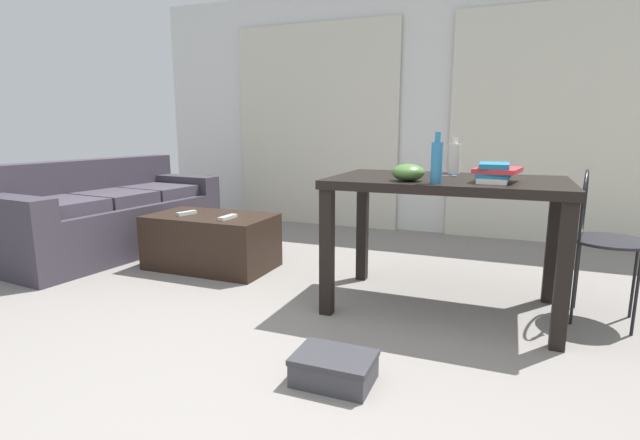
# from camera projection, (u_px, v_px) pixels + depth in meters

# --- Properties ---
(ground_plane) EXTENTS (8.65, 8.65, 0.00)m
(ground_plane) POSITION_uv_depth(u_px,v_px,m) (359.00, 298.00, 3.00)
(ground_plane) COLOR gray
(wall_back) EXTENTS (6.14, 0.10, 2.48)m
(wall_back) POSITION_uv_depth(u_px,v_px,m) (426.00, 110.00, 4.77)
(wall_back) COLOR silver
(wall_back) RESTS_ON ground
(curtains) EXTENTS (4.20, 0.03, 2.16)m
(curtains) POSITION_uv_depth(u_px,v_px,m) (424.00, 127.00, 4.72)
(curtains) COLOR beige
(curtains) RESTS_ON ground
(couch) EXTENTS (1.02, 1.96, 0.79)m
(couch) POSITION_uv_depth(u_px,v_px,m) (109.00, 216.00, 4.11)
(couch) COLOR #38333D
(couch) RESTS_ON ground
(coffee_table) EXTENTS (0.94, 0.54, 0.41)m
(coffee_table) POSITION_uv_depth(u_px,v_px,m) (212.00, 241.00, 3.63)
(coffee_table) COLOR black
(coffee_table) RESTS_ON ground
(craft_table) EXTENTS (1.31, 0.80, 0.78)m
(craft_table) POSITION_uv_depth(u_px,v_px,m) (446.00, 197.00, 2.72)
(craft_table) COLOR black
(craft_table) RESTS_ON ground
(wire_chair) EXTENTS (0.40, 0.42, 0.85)m
(wire_chair) POSITION_uv_depth(u_px,v_px,m) (597.00, 227.00, 2.59)
(wire_chair) COLOR black
(wire_chair) RESTS_ON ground
(bottle_near) EXTENTS (0.06, 0.06, 0.26)m
(bottle_near) POSITION_uv_depth(u_px,v_px,m) (437.00, 162.00, 2.41)
(bottle_near) COLOR teal
(bottle_near) RESTS_ON craft_table
(bottle_far) EXTENTS (0.08, 0.08, 0.23)m
(bottle_far) POSITION_uv_depth(u_px,v_px,m) (454.00, 158.00, 2.96)
(bottle_far) COLOR beige
(bottle_far) RESTS_ON craft_table
(bowl) EXTENTS (0.18, 0.18, 0.09)m
(bowl) POSITION_uv_depth(u_px,v_px,m) (408.00, 172.00, 2.55)
(bowl) COLOR #477033
(bowl) RESTS_ON craft_table
(book_stack) EXTENTS (0.25, 0.32, 0.10)m
(book_stack) POSITION_uv_depth(u_px,v_px,m) (495.00, 172.00, 2.49)
(book_stack) COLOR silver
(book_stack) RESTS_ON craft_table
(scissors) EXTENTS (0.12, 0.08, 0.00)m
(scissors) POSITION_uv_depth(u_px,v_px,m) (449.00, 176.00, 2.83)
(scissors) COLOR #9EA0A5
(scissors) RESTS_ON craft_table
(tv_remote_primary) EXTENTS (0.06, 0.18, 0.02)m
(tv_remote_primary) POSITION_uv_depth(u_px,v_px,m) (228.00, 217.00, 3.44)
(tv_remote_primary) COLOR #B7B7B2
(tv_remote_primary) RESTS_ON coffee_table
(tv_remote_secondary) EXTENTS (0.09, 0.17, 0.03)m
(tv_remote_secondary) POSITION_uv_depth(u_px,v_px,m) (187.00, 213.00, 3.61)
(tv_remote_secondary) COLOR #B7B7B2
(tv_remote_secondary) RESTS_ON coffee_table
(shoebox) EXTENTS (0.34, 0.24, 0.12)m
(shoebox) POSITION_uv_depth(u_px,v_px,m) (334.00, 368.00, 2.00)
(shoebox) COLOR #38383D
(shoebox) RESTS_ON ground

